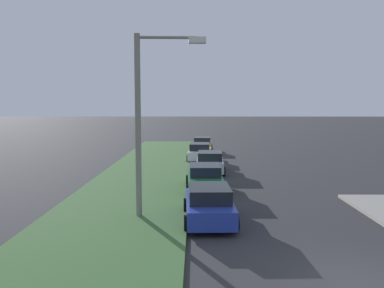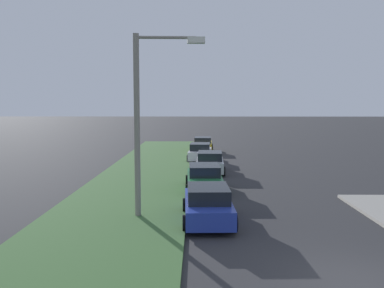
# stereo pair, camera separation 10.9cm
# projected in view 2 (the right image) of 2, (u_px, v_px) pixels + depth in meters

# --- Properties ---
(ground) EXTENTS (300.00, 300.00, 0.00)m
(ground) POSITION_uv_depth(u_px,v_px,m) (358.00, 284.00, 10.62)
(ground) COLOR #2D2D30
(grass_median) EXTENTS (60.00, 6.00, 0.12)m
(grass_median) POSITION_uv_depth(u_px,v_px,m) (130.00, 196.00, 20.66)
(grass_median) COLOR #3D6633
(grass_median) RESTS_ON ground
(parked_car_blue) EXTENTS (4.36, 2.13, 1.47)m
(parked_car_blue) POSITION_uv_depth(u_px,v_px,m) (208.00, 204.00, 16.21)
(parked_car_blue) COLOR #23389E
(parked_car_blue) RESTS_ON ground
(parked_car_green) EXTENTS (4.34, 2.10, 1.47)m
(parked_car_green) POSITION_uv_depth(u_px,v_px,m) (204.00, 178.00, 21.95)
(parked_car_green) COLOR #1E6B38
(parked_car_green) RESTS_ON ground
(parked_car_silver) EXTENTS (4.36, 2.13, 1.47)m
(parked_car_silver) POSITION_uv_depth(u_px,v_px,m) (210.00, 162.00, 27.93)
(parked_car_silver) COLOR #B2B5BA
(parked_car_silver) RESTS_ON ground
(parked_car_white) EXTENTS (4.39, 2.20, 1.47)m
(parked_car_white) POSITION_uv_depth(u_px,v_px,m) (200.00, 152.00, 34.00)
(parked_car_white) COLOR silver
(parked_car_white) RESTS_ON ground
(parked_car_yellow) EXTENTS (4.35, 2.12, 1.47)m
(parked_car_yellow) POSITION_uv_depth(u_px,v_px,m) (203.00, 145.00, 40.44)
(parked_car_yellow) COLOR gold
(parked_car_yellow) RESTS_ON ground
(streetlight) EXTENTS (0.44, 2.88, 7.50)m
(streetlight) POSITION_uv_depth(u_px,v_px,m) (146.00, 112.00, 16.41)
(streetlight) COLOR gray
(streetlight) RESTS_ON ground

